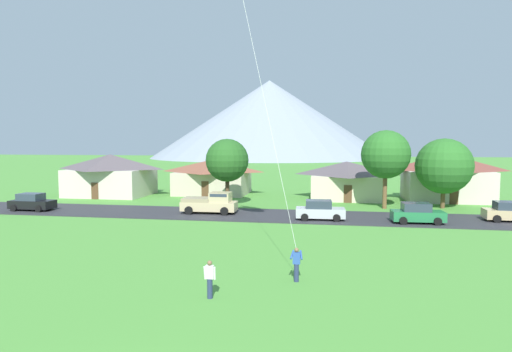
# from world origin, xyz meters

# --- Properties ---
(road_strip) EXTENTS (160.00, 7.09, 0.08)m
(road_strip) POSITION_xyz_m (0.00, 30.02, 0.04)
(road_strip) COLOR #2D2D33
(road_strip) RESTS_ON ground
(mountain_far_west_ridge) EXTENTS (80.13, 80.13, 26.16)m
(mountain_far_west_ridge) POSITION_xyz_m (-12.50, 175.93, 13.08)
(mountain_far_west_ridge) COLOR #8E939E
(mountain_far_west_ridge) RESTS_ON ground
(mountain_west_ridge) EXTENTS (103.92, 103.92, 33.98)m
(mountain_west_ridge) POSITION_xyz_m (-21.03, 179.99, 16.99)
(mountain_west_ridge) COLOR gray
(mountain_west_ridge) RESTS_ON ground
(house_leftmost) EXTENTS (9.96, 7.07, 5.44)m
(house_leftmost) POSITION_xyz_m (18.59, 43.82, 2.82)
(house_leftmost) COLOR beige
(house_leftmost) RESTS_ON ground
(house_left_center) EXTENTS (8.92, 8.43, 4.48)m
(house_left_center) POSITION_xyz_m (7.21, 43.80, 2.32)
(house_left_center) COLOR beige
(house_left_center) RESTS_ON ground
(house_right_center) EXTENTS (10.26, 8.20, 5.25)m
(house_right_center) POSITION_xyz_m (-22.40, 41.72, 2.72)
(house_right_center) COLOR beige
(house_right_center) RESTS_ON ground
(house_rightmost) EXTENTS (9.81, 7.56, 4.54)m
(house_rightmost) POSITION_xyz_m (-9.95, 45.35, 2.35)
(house_rightmost) COLOR beige
(house_rightmost) RESTS_ON ground
(tree_near_left) EXTENTS (5.68, 5.68, 7.19)m
(tree_near_left) POSITION_xyz_m (16.69, 37.56, 4.34)
(tree_near_left) COLOR brown
(tree_near_left) RESTS_ON ground
(tree_left_of_center) EXTENTS (4.56, 4.56, 7.16)m
(tree_left_of_center) POSITION_xyz_m (-5.56, 35.33, 4.86)
(tree_left_of_center) COLOR #4C3823
(tree_left_of_center) RESTS_ON ground
(tree_center) EXTENTS (4.94, 4.94, 8.02)m
(tree_center) POSITION_xyz_m (10.75, 36.31, 5.53)
(tree_center) COLOR brown
(tree_center) RESTS_ON ground
(parked_car_black_west_end) EXTENTS (4.22, 2.12, 1.68)m
(parked_car_black_west_end) POSITION_xyz_m (-23.81, 28.81, 0.87)
(parked_car_black_west_end) COLOR black
(parked_car_black_west_end) RESTS_ON road_strip
(parked_car_tan_mid_west) EXTENTS (4.26, 2.20, 1.68)m
(parked_car_tan_mid_west) POSITION_xyz_m (20.32, 30.36, 0.87)
(parked_car_tan_mid_west) COLOR tan
(parked_car_tan_mid_west) RESTS_ON road_strip
(parked_car_silver_mid_east) EXTENTS (4.28, 2.23, 1.68)m
(parked_car_silver_mid_east) POSITION_xyz_m (4.34, 28.52, 0.87)
(parked_car_silver_mid_east) COLOR #B7BCC1
(parked_car_silver_mid_east) RESTS_ON road_strip
(parked_car_green_east_end) EXTENTS (4.28, 2.23, 1.68)m
(parked_car_green_east_end) POSITION_xyz_m (12.37, 28.26, 0.87)
(parked_car_green_east_end) COLOR #237042
(parked_car_green_east_end) RESTS_ON road_strip
(pickup_truck_sand_west_side) EXTENTS (5.24, 2.41, 1.99)m
(pickup_truck_sand_west_side) POSITION_xyz_m (-5.95, 30.15, 1.06)
(pickup_truck_sand_west_side) COLOR #C6B284
(pickup_truck_sand_west_side) RESTS_ON road_strip
(watcher_person) EXTENTS (0.56, 0.24, 1.68)m
(watcher_person) POSITION_xyz_m (-0.01, 8.89, 0.88)
(watcher_person) COLOR navy
(watcher_person) RESTS_ON ground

